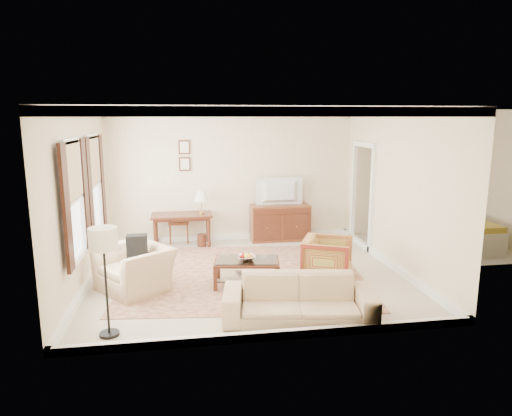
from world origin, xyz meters
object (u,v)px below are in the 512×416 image
object	(u,v)px
writing_desk	(182,219)
sofa	(299,292)
tv	(280,183)
striped_armchair	(327,257)
sideboard	(280,222)
coffee_table	(247,265)
club_armchair	(134,261)

from	to	relation	value
writing_desk	sofa	size ratio (longest dim) A/B	0.62
tv	striped_armchair	xyz separation A→B (m)	(0.27, -2.66, -0.91)
sideboard	tv	distance (m)	0.91
writing_desk	sideboard	bearing A→B (deg)	3.58
tv	coffee_table	bearing A→B (deg)	67.23
coffee_table	club_armchair	world-z (taller)	club_armchair
writing_desk	sofa	xyz separation A→B (m)	(1.60, -4.01, -0.19)
striped_armchair	club_armchair	xyz separation A→B (m)	(-3.23, 0.04, 0.07)
coffee_table	sofa	distance (m)	1.52
writing_desk	coffee_table	bearing A→B (deg)	-67.60
writing_desk	sideboard	size ratio (longest dim) A/B	0.97
coffee_table	striped_armchair	size ratio (longest dim) A/B	1.41
striped_armchair	club_armchair	bearing A→B (deg)	113.85
sofa	sideboard	bearing A→B (deg)	90.89
writing_desk	club_armchair	world-z (taller)	club_armchair
sideboard	sofa	size ratio (longest dim) A/B	0.64
writing_desk	club_armchair	xyz separation A→B (m)	(-0.76, -2.51, -0.11)
tv	striped_armchair	distance (m)	2.82
sideboard	coffee_table	distance (m)	2.95
tv	coffee_table	xyz separation A→B (m)	(-1.14, -2.71, -0.98)
writing_desk	sofa	distance (m)	4.32
coffee_table	striped_armchair	world-z (taller)	striped_armchair
striped_armchair	club_armchair	size ratio (longest dim) A/B	0.74
sofa	coffee_table	bearing A→B (deg)	119.57
club_armchair	striped_armchair	bearing A→B (deg)	51.39
coffee_table	club_armchair	xyz separation A→B (m)	(-1.82, 0.08, 0.14)
sofa	writing_desk	bearing A→B (deg)	120.89
striped_armchair	writing_desk	bearing A→B (deg)	68.67
writing_desk	striped_armchair	bearing A→B (deg)	-45.81
sideboard	coffee_table	bearing A→B (deg)	-112.62
club_armchair	sofa	distance (m)	2.79
club_armchair	tv	bearing A→B (deg)	93.58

